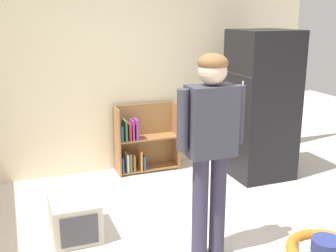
{
  "coord_description": "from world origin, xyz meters",
  "views": [
    {
      "loc": [
        -1.29,
        -2.79,
        1.99
      ],
      "look_at": [
        -0.02,
        0.57,
        1.01
      ],
      "focal_mm": 45.38,
      "sensor_mm": 36.0,
      "label": 1
    }
  ],
  "objects_px": {
    "standing_person": "(211,138)",
    "pet_carrier": "(75,217)",
    "bookshelf": "(142,142)",
    "refrigerator": "(261,105)"
  },
  "relations": [
    {
      "from": "refrigerator",
      "to": "pet_carrier",
      "type": "distance_m",
      "value": 2.58
    },
    {
      "from": "pet_carrier",
      "to": "bookshelf",
      "type": "bearing_deg",
      "value": 51.7
    },
    {
      "from": "refrigerator",
      "to": "standing_person",
      "type": "xyz_separation_m",
      "value": [
        -1.39,
        -1.43,
        0.14
      ]
    },
    {
      "from": "refrigerator",
      "to": "standing_person",
      "type": "bearing_deg",
      "value": -134.14
    },
    {
      "from": "standing_person",
      "to": "pet_carrier",
      "type": "bearing_deg",
      "value": 143.5
    },
    {
      "from": "standing_person",
      "to": "refrigerator",
      "type": "bearing_deg",
      "value": 45.86
    },
    {
      "from": "standing_person",
      "to": "pet_carrier",
      "type": "xyz_separation_m",
      "value": [
        -0.99,
        0.73,
        -0.85
      ]
    },
    {
      "from": "bookshelf",
      "to": "pet_carrier",
      "type": "relative_size",
      "value": 1.54
    },
    {
      "from": "bookshelf",
      "to": "standing_person",
      "type": "bearing_deg",
      "value": -92.3
    },
    {
      "from": "standing_person",
      "to": "pet_carrier",
      "type": "relative_size",
      "value": 3.06
    }
  ]
}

